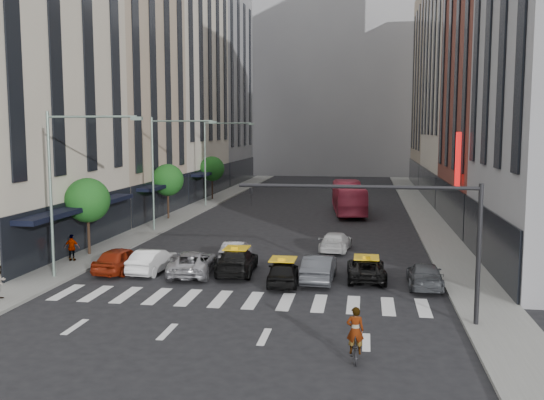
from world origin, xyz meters
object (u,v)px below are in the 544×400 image
at_px(car_white_front, 152,261).
at_px(taxi_center, 283,272).
at_px(bus, 349,198).
at_px(motorcycle, 355,349).
at_px(taxi_left, 237,261).
at_px(streetlamp_mid, 164,158).
at_px(pedestrian_far, 72,248).
at_px(car_red, 120,259).
at_px(streetlamp_near, 66,172).
at_px(streetlamp_far, 214,151).

xyz_separation_m(car_white_front, taxi_center, (7.81, -1.64, -0.01)).
relative_size(bus, motorcycle, 7.39).
relative_size(car_white_front, taxi_left, 0.83).
xyz_separation_m(taxi_left, taxi_center, (2.95, -2.10, -0.05)).
distance_m(streetlamp_mid, pedestrian_far, 13.23).
relative_size(car_red, taxi_left, 0.86).
xyz_separation_m(taxi_left, motorcycle, (6.90, -12.20, -0.33)).
bearing_deg(streetlamp_near, pedestrian_far, 115.48).
bearing_deg(streetlamp_far, streetlamp_near, -90.00).
distance_m(streetlamp_far, taxi_center, 33.83).
bearing_deg(streetlamp_far, streetlamp_mid, -90.00).
height_order(taxi_center, bus, bus).
relative_size(taxi_left, bus, 0.45).
height_order(streetlamp_far, pedestrian_far, streetlamp_far).
distance_m(taxi_center, bus, 28.19).
relative_size(car_red, motorcycle, 2.84).
height_order(streetlamp_mid, taxi_center, streetlamp_mid).
bearing_deg(motorcycle, taxi_left, -63.77).
xyz_separation_m(taxi_left, bus, (5.59, 25.95, 0.84)).
bearing_deg(motorcycle, streetlamp_near, -34.34).
xyz_separation_m(bus, pedestrian_far, (-16.16, -24.87, -0.60)).
distance_m(car_white_front, bus, 28.42).
distance_m(bus, pedestrian_far, 29.66).
bearing_deg(taxi_left, car_red, 2.13).
xyz_separation_m(car_red, car_white_front, (1.84, 0.21, -0.05)).
distance_m(streetlamp_near, car_white_front, 6.90).
height_order(taxi_left, pedestrian_far, pedestrian_far).
distance_m(streetlamp_far, pedestrian_far, 28.63).
bearing_deg(streetlamp_mid, bus, 41.64).
distance_m(streetlamp_near, motorcycle, 19.07).
xyz_separation_m(streetlamp_far, car_red, (2.02, -29.89, -5.17)).
height_order(streetlamp_near, taxi_center, streetlamp_near).
bearing_deg(streetlamp_mid, car_red, -81.73).
xyz_separation_m(streetlamp_far, bus, (14.32, -3.27, -4.34)).
bearing_deg(car_white_front, taxi_center, 173.05).
bearing_deg(streetlamp_mid, taxi_center, -52.68).
bearing_deg(streetlamp_far, taxi_center, -69.55).
bearing_deg(car_white_front, pedestrian_far, -10.26).
xyz_separation_m(streetlamp_far, pedestrian_far, (-1.84, -28.14, -4.93)).
relative_size(car_white_front, bus, 0.37).
bearing_deg(motorcycle, pedestrian_far, -40.51).
distance_m(streetlamp_mid, streetlamp_far, 16.00).
bearing_deg(taxi_left, streetlamp_mid, -60.16).
relative_size(streetlamp_far, pedestrian_far, 5.49).
bearing_deg(car_red, motorcycle, 144.77).
relative_size(taxi_center, bus, 0.35).
height_order(motorcycle, pedestrian_far, pedestrian_far).
relative_size(streetlamp_mid, pedestrian_far, 5.49).
xyz_separation_m(streetlamp_near, streetlamp_mid, (0.00, 16.00, 0.00)).
bearing_deg(pedestrian_far, streetlamp_near, 112.01).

